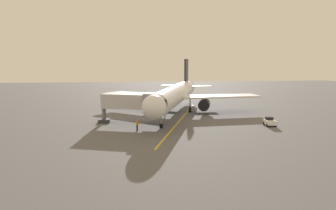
{
  "coord_description": "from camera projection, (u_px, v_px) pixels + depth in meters",
  "views": [
    {
      "loc": [
        11.14,
        59.92,
        10.36
      ],
      "look_at": [
        4.41,
        7.95,
        3.0
      ],
      "focal_mm": 31.58,
      "sensor_mm": 36.0,
      "label": 1
    }
  ],
  "objects": [
    {
      "name": "ground_plane",
      "position": [
        184.0,
        114.0,
        61.7
      ],
      "size": [
        220.0,
        220.0,
        0.0
      ],
      "primitive_type": "plane",
      "color": "#565659"
    },
    {
      "name": "apron_lead_in_line",
      "position": [
        181.0,
        119.0,
        55.2
      ],
      "size": [
        13.12,
        37.94,
        0.01
      ],
      "primitive_type": "cube",
      "rotation": [
        0.0,
        0.0,
        -0.33
      ],
      "color": "yellow",
      "rests_on": "ground"
    },
    {
      "name": "ground_crew_marshaller",
      "position": [
        137.0,
        125.0,
        45.8
      ],
      "size": [
        0.47,
        0.43,
        1.71
      ],
      "color": "#23232D",
      "rests_on": "ground"
    },
    {
      "name": "jet_bridge",
      "position": [
        134.0,
        102.0,
        50.95
      ],
      "size": [
        11.36,
        6.1,
        5.4
      ],
      "color": "#B7B7BC",
      "rests_on": "ground"
    },
    {
      "name": "tug_near_nose",
      "position": [
        270.0,
        122.0,
        49.37
      ],
      "size": [
        1.76,
        2.44,
        1.5
      ],
      "color": "white",
      "rests_on": "ground"
    },
    {
      "name": "airplane",
      "position": [
        176.0,
        95.0,
        60.81
      ],
      "size": [
        32.95,
        39.19,
        11.5
      ],
      "color": "white",
      "rests_on": "ground"
    }
  ]
}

